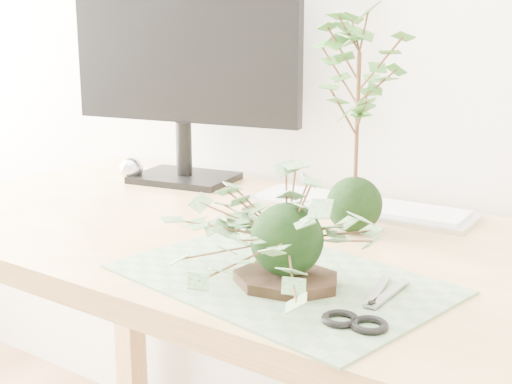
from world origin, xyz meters
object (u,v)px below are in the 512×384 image
ivy_kokedama (287,206)px  maple_kokedama (359,67)px  monitor (184,57)px  desk (307,293)px  keyboard (360,206)px

ivy_kokedama → maple_kokedama: (-0.05, 0.29, 0.17)m
maple_kokedama → monitor: size_ratio=0.75×
desk → monitor: (-0.47, 0.23, 0.37)m
maple_kokedama → keyboard: (-0.06, 0.13, -0.28)m
desk → keyboard: bearing=96.6°
maple_kokedama → keyboard: bearing=113.4°
ivy_kokedama → monitor: size_ratio=0.63×
ivy_kokedama → monitor: 0.71m
maple_kokedama → ivy_kokedama: bearing=-80.3°
ivy_kokedama → keyboard: (-0.11, 0.42, -0.11)m
desk → monitor: bearing=153.5°
maple_kokedama → keyboard: size_ratio=0.91×
desk → ivy_kokedama: size_ratio=4.68×
ivy_kokedama → maple_kokedama: bearing=99.7°
keyboard → monitor: monitor is taller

